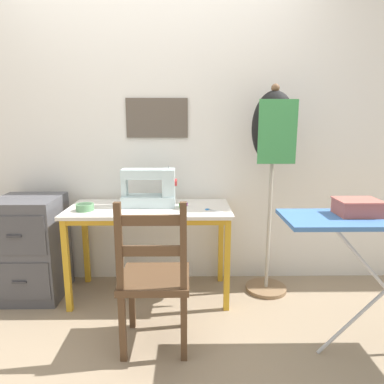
# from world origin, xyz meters

# --- Properties ---
(ground_plane) EXTENTS (14.00, 14.00, 0.00)m
(ground_plane) POSITION_xyz_m (0.00, 0.00, 0.00)
(ground_plane) COLOR gray
(wall_back) EXTENTS (10.00, 0.07, 2.55)m
(wall_back) POSITION_xyz_m (0.00, 0.60, 1.28)
(wall_back) COLOR silver
(wall_back) RESTS_ON ground_plane
(sewing_table) EXTENTS (1.19, 0.53, 0.70)m
(sewing_table) POSITION_xyz_m (0.00, 0.25, 0.62)
(sewing_table) COLOR silver
(sewing_table) RESTS_ON ground_plane
(sewing_machine) EXTENTS (0.41, 0.18, 0.30)m
(sewing_machine) POSITION_xyz_m (0.02, 0.31, 0.83)
(sewing_machine) COLOR silver
(sewing_machine) RESTS_ON sewing_table
(fabric_bowl) EXTENTS (0.13, 0.13, 0.05)m
(fabric_bowl) POSITION_xyz_m (-0.45, 0.18, 0.73)
(fabric_bowl) COLOR #56895B
(fabric_bowl) RESTS_ON sewing_table
(scissors) EXTENTS (0.12, 0.11, 0.01)m
(scissors) POSITION_xyz_m (0.45, 0.17, 0.70)
(scissors) COLOR silver
(scissors) RESTS_ON sewing_table
(thread_spool_near_machine) EXTENTS (0.03, 0.03, 0.04)m
(thread_spool_near_machine) POSITION_xyz_m (0.23, 0.27, 0.72)
(thread_spool_near_machine) COLOR green
(thread_spool_near_machine) RESTS_ON sewing_table
(thread_spool_mid_table) EXTENTS (0.03, 0.03, 0.03)m
(thread_spool_mid_table) POSITION_xyz_m (0.27, 0.31, 0.72)
(thread_spool_mid_table) COLOR purple
(thread_spool_mid_table) RESTS_ON sewing_table
(wooden_chair) EXTENTS (0.40, 0.38, 0.92)m
(wooden_chair) POSITION_xyz_m (0.09, -0.35, 0.43)
(wooden_chair) COLOR #513823
(wooden_chair) RESTS_ON ground_plane
(filing_cabinet) EXTENTS (0.46, 0.46, 0.77)m
(filing_cabinet) POSITION_xyz_m (-0.90, 0.27, 0.39)
(filing_cabinet) COLOR #4C4C51
(filing_cabinet) RESTS_ON ground_plane
(dress_form) EXTENTS (0.32, 0.32, 1.58)m
(dress_form) POSITION_xyz_m (0.91, 0.32, 1.17)
(dress_form) COLOR #846647
(dress_form) RESTS_ON ground_plane
(storage_box) EXTENTS (0.23, 0.18, 0.09)m
(storage_box) POSITION_xyz_m (1.21, -0.40, 0.87)
(storage_box) COLOR #AD564C
(storage_box) RESTS_ON ironing_board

